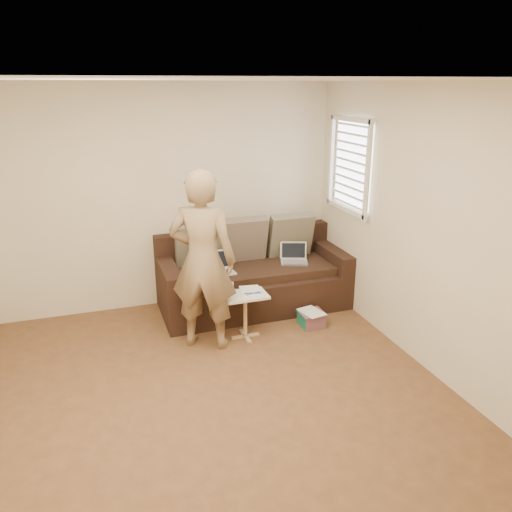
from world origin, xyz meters
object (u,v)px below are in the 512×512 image
at_px(sofa, 254,274).
at_px(person, 203,261).
at_px(side_table, 245,316).
at_px(striped_box, 311,319).
at_px(laptop_silver, 294,263).
at_px(drinking_glass, 230,288).
at_px(laptop_white, 220,273).

height_order(sofa, person, person).
relative_size(side_table, striped_box, 1.85).
bearing_deg(laptop_silver, striped_box, -74.64).
height_order(laptop_silver, drinking_glass, laptop_silver).
bearing_deg(laptop_white, striped_box, -37.96).
height_order(sofa, striped_box, sofa).
relative_size(sofa, laptop_white, 6.60).
bearing_deg(laptop_white, sofa, 9.01).
height_order(sofa, drinking_glass, sofa).
relative_size(sofa, side_table, 4.43).
distance_m(sofa, laptop_silver, 0.51).
relative_size(sofa, drinking_glass, 18.33).
height_order(laptop_silver, striped_box, laptop_silver).
bearing_deg(drinking_glass, laptop_white, 86.75).
relative_size(person, striped_box, 6.86).
bearing_deg(side_table, laptop_silver, 38.33).
xyz_separation_m(laptop_silver, striped_box, (-0.05, -0.64, -0.44)).
relative_size(laptop_silver, person, 0.17).
distance_m(laptop_white, striped_box, 1.15).
height_order(sofa, side_table, sofa).
bearing_deg(striped_box, laptop_silver, 85.24).
bearing_deg(laptop_white, side_table, -84.35).
bearing_deg(person, striped_box, -150.55).
xyz_separation_m(sofa, laptop_silver, (0.50, -0.05, 0.10)).
relative_size(sofa, striped_box, 8.21).
bearing_deg(laptop_silver, laptop_white, -156.68).
height_order(side_table, drinking_glass, drinking_glass).
relative_size(person, drinking_glass, 15.32).
bearing_deg(side_table, drinking_glass, 153.11).
height_order(laptop_silver, side_table, laptop_silver).
height_order(person, drinking_glass, person).
bearing_deg(laptop_silver, side_table, -121.54).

